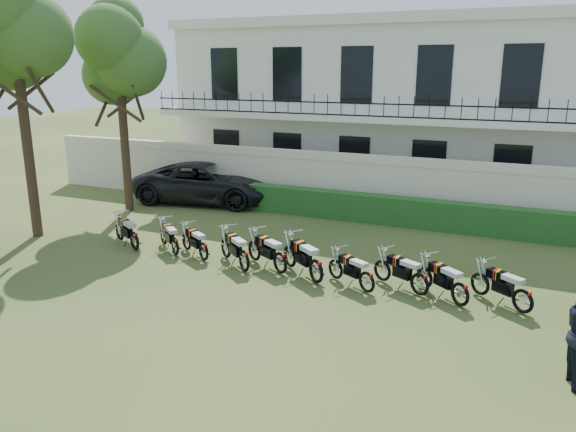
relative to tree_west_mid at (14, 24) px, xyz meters
name	(u,v)px	position (x,y,z in m)	size (l,w,h in m)	color
ground	(286,292)	(9.46, -1.00, -6.67)	(100.00, 100.00, 0.00)	#31471C
perimeter_wall	(376,186)	(9.46, 7.00, -5.50)	(30.00, 0.35, 2.30)	beige
hedge	(397,211)	(10.46, 6.20, -6.17)	(18.00, 0.60, 1.00)	#1D4117
building	(414,106)	(9.46, 12.96, -2.96)	(20.40, 9.60, 7.40)	silver
tree_west_mid	(14,24)	(0.00, 0.00, 0.00)	(3.40, 3.20, 8.82)	#473323
tree_west_near	(119,53)	(0.50, 4.00, -0.78)	(3.40, 3.20, 7.90)	#473323
motorcycle_0	(134,236)	(3.93, 0.05, -6.21)	(1.65, 0.99, 1.00)	black
motorcycle_1	(175,242)	(5.32, 0.19, -6.24)	(1.42, 1.10, 0.94)	black
motorcycle_2	(203,247)	(6.34, 0.13, -6.24)	(1.49, 0.95, 0.92)	black
motorcycle_3	(244,256)	(7.84, -0.19, -6.19)	(1.56, 1.22, 1.03)	black
motorcycle_4	(280,258)	(8.79, 0.08, -6.20)	(1.68, 1.02, 1.03)	black
motorcycle_5	(316,265)	(9.93, -0.16, -6.17)	(1.66, 1.26, 1.09)	black
motorcycle_6	(367,277)	(11.29, -0.23, -6.24)	(1.52, 0.90, 0.92)	black
motorcycle_7	(420,279)	(12.52, 0.13, -6.22)	(1.62, 0.92, 0.97)	black
motorcycle_8	(461,289)	(13.50, -0.12, -6.22)	(1.47, 1.17, 0.98)	black
motorcycle_9	(523,295)	(14.85, 0.06, -6.22)	(1.51, 1.10, 0.97)	black
suv	(208,183)	(2.55, 6.40, -5.86)	(2.70, 5.85, 1.63)	black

